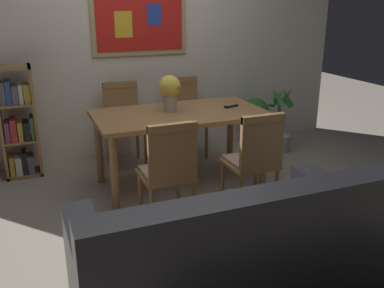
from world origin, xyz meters
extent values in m
plane|color=gray|center=(0.00, 0.00, 0.00)|extent=(12.00, 12.00, 0.00)
cube|color=silver|center=(0.00, 1.67, 1.30)|extent=(5.20, 0.10, 2.60)
cube|color=tan|center=(0.04, 1.60, 1.57)|extent=(1.08, 0.02, 0.80)
cube|color=red|center=(0.04, 1.59, 1.57)|extent=(0.98, 0.01, 0.70)
cube|color=gold|center=(-0.15, 1.58, 1.51)|extent=(0.20, 0.00, 0.28)
cube|color=#263FA5|center=(0.20, 1.58, 1.61)|extent=(0.16, 0.00, 0.22)
cube|color=#9E7042|center=(0.11, 0.53, 0.73)|extent=(1.62, 0.88, 0.04)
cylinder|color=#9E7042|center=(-0.62, 0.17, 0.36)|extent=(0.07, 0.07, 0.71)
cylinder|color=#9E7042|center=(0.84, 0.17, 0.36)|extent=(0.07, 0.07, 0.71)
cylinder|color=#9E7042|center=(-0.62, 0.89, 0.36)|extent=(0.07, 0.07, 0.71)
cylinder|color=#9E7042|center=(0.84, 0.89, 0.36)|extent=(0.07, 0.07, 0.71)
cube|color=#9E7042|center=(0.47, -0.19, 0.44)|extent=(0.40, 0.40, 0.03)
cube|color=#997A66|center=(0.47, -0.19, 0.47)|extent=(0.36, 0.36, 0.03)
cylinder|color=#9E7042|center=(0.30, -0.36, 0.21)|extent=(0.04, 0.04, 0.42)
cylinder|color=#9E7042|center=(0.64, -0.36, 0.21)|extent=(0.04, 0.04, 0.42)
cylinder|color=#9E7042|center=(0.30, -0.02, 0.21)|extent=(0.04, 0.04, 0.42)
cylinder|color=#9E7042|center=(0.64, -0.02, 0.21)|extent=(0.04, 0.04, 0.42)
cube|color=#9E7042|center=(0.47, -0.37, 0.68)|extent=(0.38, 0.04, 0.46)
cube|color=#9E7042|center=(0.47, -0.37, 0.88)|extent=(0.38, 0.05, 0.06)
cube|color=#9E7042|center=(-0.28, -0.16, 0.44)|extent=(0.40, 0.40, 0.03)
cube|color=#997A66|center=(-0.28, -0.16, 0.47)|extent=(0.36, 0.36, 0.03)
cylinder|color=#9E7042|center=(-0.45, -0.33, 0.21)|extent=(0.04, 0.04, 0.42)
cylinder|color=#9E7042|center=(-0.11, -0.33, 0.21)|extent=(0.04, 0.04, 0.42)
cylinder|color=#9E7042|center=(-0.45, 0.01, 0.21)|extent=(0.04, 0.04, 0.42)
cylinder|color=#9E7042|center=(-0.11, 0.01, 0.21)|extent=(0.04, 0.04, 0.42)
cube|color=#9E7042|center=(-0.28, -0.34, 0.68)|extent=(0.38, 0.04, 0.46)
cube|color=#9E7042|center=(-0.28, -0.34, 0.88)|extent=(0.38, 0.05, 0.06)
cube|color=#9E7042|center=(-0.26, 1.26, 0.44)|extent=(0.40, 0.40, 0.03)
cube|color=#997A66|center=(-0.26, 1.26, 0.47)|extent=(0.36, 0.36, 0.03)
cylinder|color=#9E7042|center=(-0.09, 1.43, 0.21)|extent=(0.04, 0.04, 0.42)
cylinder|color=#9E7042|center=(-0.43, 1.43, 0.21)|extent=(0.04, 0.04, 0.42)
cylinder|color=#9E7042|center=(-0.09, 1.09, 0.21)|extent=(0.04, 0.04, 0.42)
cylinder|color=#9E7042|center=(-0.43, 1.09, 0.21)|extent=(0.04, 0.04, 0.42)
cube|color=#9E7042|center=(-0.26, 1.44, 0.68)|extent=(0.38, 0.04, 0.46)
cube|color=#9E7042|center=(-0.26, 1.44, 0.88)|extent=(0.38, 0.05, 0.06)
cube|color=#9E7042|center=(0.47, 1.28, 0.44)|extent=(0.40, 0.40, 0.03)
cube|color=#997A66|center=(0.47, 1.28, 0.47)|extent=(0.36, 0.36, 0.03)
cylinder|color=#9E7042|center=(0.64, 1.45, 0.21)|extent=(0.04, 0.04, 0.42)
cylinder|color=#9E7042|center=(0.30, 1.45, 0.21)|extent=(0.04, 0.04, 0.42)
cylinder|color=#9E7042|center=(0.64, 1.11, 0.21)|extent=(0.04, 0.04, 0.42)
cylinder|color=#9E7042|center=(0.30, 1.11, 0.21)|extent=(0.04, 0.04, 0.42)
cube|color=#9E7042|center=(0.47, 1.46, 0.68)|extent=(0.38, 0.04, 0.46)
cube|color=#9E7042|center=(0.47, 1.46, 0.88)|extent=(0.38, 0.05, 0.06)
cube|color=black|center=(-0.23, -1.16, 0.20)|extent=(1.80, 0.84, 0.40)
cube|color=black|center=(-0.23, -1.48, 0.62)|extent=(1.80, 0.20, 0.44)
cube|color=black|center=(-1.04, -1.16, 0.51)|extent=(0.18, 0.80, 0.22)
cube|color=black|center=(0.58, -1.16, 0.51)|extent=(0.18, 0.80, 0.22)
cube|color=#8C6B4C|center=(-0.68, -1.34, 0.56)|extent=(0.32, 0.16, 0.33)
cube|color=#B78C33|center=(-0.23, -1.34, 0.56)|extent=(0.32, 0.16, 0.33)
cube|color=#334C72|center=(0.22, -1.34, 0.56)|extent=(0.32, 0.16, 0.33)
cube|color=#9E7042|center=(-1.50, 1.40, 0.58)|extent=(0.03, 0.28, 1.15)
cube|color=#9E7042|center=(-1.17, 1.40, 0.58)|extent=(0.03, 0.28, 1.15)
cube|color=#9E7042|center=(-1.34, 1.40, 0.01)|extent=(0.36, 0.28, 0.03)
cube|color=#9E7042|center=(-1.34, 1.40, 1.14)|extent=(0.36, 0.28, 0.03)
cube|color=#9E7042|center=(-1.34, 1.40, 0.38)|extent=(0.30, 0.28, 0.02)
cube|color=#9E7042|center=(-1.34, 1.40, 0.77)|extent=(0.30, 0.28, 0.02)
cube|color=gold|center=(-1.45, 1.40, 0.13)|extent=(0.05, 0.22, 0.20)
cube|color=beige|center=(-1.39, 1.40, 0.13)|extent=(0.06, 0.22, 0.19)
cube|color=black|center=(-1.32, 1.40, 0.15)|extent=(0.04, 0.22, 0.23)
cube|color=#595960|center=(-1.27, 1.40, 0.12)|extent=(0.06, 0.22, 0.18)
cube|color=#7F3F72|center=(-1.45, 1.40, 0.50)|extent=(0.05, 0.22, 0.21)
cube|color=#B2332D|center=(-1.39, 1.40, 0.51)|extent=(0.06, 0.22, 0.23)
cube|color=gold|center=(-1.33, 1.40, 0.49)|extent=(0.04, 0.22, 0.20)
cube|color=black|center=(-1.27, 1.40, 0.49)|extent=(0.06, 0.22, 0.18)
cube|color=#337247|center=(-1.21, 1.40, 0.51)|extent=(0.04, 0.22, 0.24)
cube|color=#595960|center=(-1.45, 1.40, 0.89)|extent=(0.05, 0.22, 0.22)
cube|color=#2D4C8C|center=(-1.39, 1.40, 0.90)|extent=(0.05, 0.22, 0.23)
cube|color=#595960|center=(-1.33, 1.40, 0.87)|extent=(0.06, 0.22, 0.18)
cube|color=beige|center=(-1.28, 1.40, 0.87)|extent=(0.04, 0.22, 0.19)
cube|color=gold|center=(-1.22, 1.40, 0.87)|extent=(0.06, 0.22, 0.19)
cylinder|color=brown|center=(1.43, 1.39, 0.12)|extent=(0.29, 0.29, 0.24)
cylinder|color=#332319|center=(1.43, 1.39, 0.23)|extent=(0.26, 0.26, 0.02)
sphere|color=#2D6B33|center=(1.43, 1.39, 0.40)|extent=(0.39, 0.39, 0.39)
cylinder|color=#2D6B33|center=(1.49, 1.24, 0.17)|extent=(0.03, 0.03, 0.23)
cylinder|color=#2D6B33|center=(1.57, 1.48, 0.14)|extent=(0.03, 0.03, 0.28)
cylinder|color=#B2ADA3|center=(1.57, 1.05, 0.10)|extent=(0.30, 0.30, 0.20)
cylinder|color=#332319|center=(1.57, 1.05, 0.19)|extent=(0.27, 0.27, 0.02)
cylinder|color=brown|center=(1.57, 1.05, 0.39)|extent=(0.04, 0.04, 0.37)
cone|color=#387F3D|center=(1.67, 1.06, 0.68)|extent=(0.10, 0.24, 0.27)
cone|color=#387F3D|center=(1.60, 1.12, 0.67)|extent=(0.21, 0.14, 0.23)
cone|color=#387F3D|center=(1.51, 1.11, 0.68)|extent=(0.20, 0.21, 0.25)
cone|color=#387F3D|center=(1.52, 1.01, 0.67)|extent=(0.18, 0.19, 0.23)
cone|color=#387F3D|center=(1.60, 0.96, 0.69)|extent=(0.24, 0.14, 0.27)
cylinder|color=tan|center=(0.04, 0.61, 0.83)|extent=(0.13, 0.13, 0.17)
sphere|color=#EACC4C|center=(0.04, 0.61, 0.99)|extent=(0.21, 0.21, 0.21)
sphere|color=#EACC4C|center=(-0.01, 0.68, 1.00)|extent=(0.06, 0.06, 0.06)
sphere|color=#D86633|center=(0.08, 0.54, 0.99)|extent=(0.06, 0.06, 0.06)
sphere|color=#D86633|center=(0.12, 0.64, 0.97)|extent=(0.06, 0.06, 0.06)
cube|color=black|center=(0.65, 0.53, 0.76)|extent=(0.16, 0.08, 0.02)
cube|color=gray|center=(0.65, 0.53, 0.77)|extent=(0.10, 0.06, 0.00)
camera|label=1|loc=(-1.25, -3.14, 1.76)|focal=39.65mm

